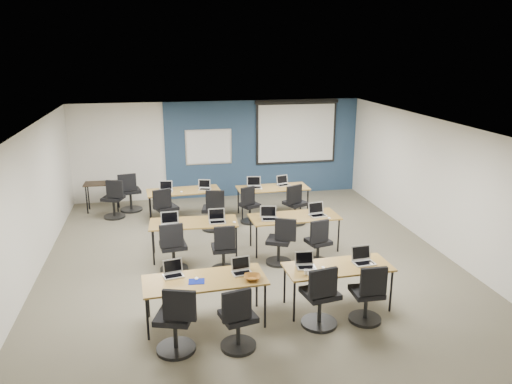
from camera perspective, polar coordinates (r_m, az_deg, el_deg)
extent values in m
cube|color=#6B6354|center=(10.18, -0.92, -7.60)|extent=(8.00, 9.00, 0.02)
cube|color=white|center=(9.41, -1.00, 7.61)|extent=(8.00, 9.00, 0.02)
cube|color=beige|center=(14.03, -4.23, 4.85)|extent=(8.00, 0.04, 2.70)
cube|color=beige|center=(5.66, 7.36, -13.13)|extent=(8.00, 0.04, 2.70)
cube|color=beige|center=(9.86, -24.51, -1.55)|extent=(0.04, 9.00, 2.70)
cube|color=beige|center=(11.11, 19.80, 0.86)|extent=(0.04, 9.00, 2.70)
cube|color=#3D5977|center=(14.21, 0.81, 5.03)|extent=(5.50, 0.04, 2.70)
cube|color=silver|center=(13.91, -5.43, 5.14)|extent=(1.28, 0.02, 0.98)
cube|color=white|center=(13.90, -5.43, 5.13)|extent=(1.20, 0.02, 0.90)
cube|color=black|center=(14.29, 4.63, 6.88)|extent=(2.32, 0.03, 1.82)
cube|color=white|center=(14.29, 4.63, 6.72)|extent=(2.20, 0.02, 1.62)
cylinder|color=black|center=(14.17, 4.72, 10.23)|extent=(2.40, 0.10, 0.10)
cube|color=brown|center=(7.72, -5.89, -9.98)|extent=(1.86, 0.77, 0.03)
cylinder|color=black|center=(7.58, -12.31, -13.92)|extent=(0.04, 0.04, 0.70)
cylinder|color=black|center=(7.71, 1.04, -12.97)|extent=(0.04, 0.04, 0.70)
cylinder|color=black|center=(8.16, -12.25, -11.64)|extent=(0.04, 0.04, 0.70)
cylinder|color=black|center=(8.28, 0.07, -10.80)|extent=(0.04, 0.04, 0.70)
cube|color=#945E3C|center=(8.21, 9.35, -8.45)|extent=(1.72, 0.72, 0.03)
cylinder|color=black|center=(7.89, 4.39, -12.32)|extent=(0.04, 0.04, 0.70)
cylinder|color=black|center=(8.42, 15.17, -10.92)|extent=(0.04, 0.04, 0.70)
cylinder|color=black|center=(8.40, 3.29, -10.41)|extent=(0.04, 0.04, 0.70)
cylinder|color=black|center=(8.90, 13.48, -9.25)|extent=(0.04, 0.04, 0.70)
cube|color=brown|center=(10.13, -7.14, -3.50)|extent=(1.76, 0.73, 0.03)
cylinder|color=black|center=(9.96, -11.66, -6.32)|extent=(0.04, 0.04, 0.70)
cylinder|color=black|center=(10.05, -2.26, -5.75)|extent=(0.04, 0.04, 0.70)
cylinder|color=black|center=(10.52, -11.66, -5.06)|extent=(0.04, 0.04, 0.70)
cylinder|color=black|center=(10.62, -2.78, -4.54)|extent=(0.04, 0.04, 0.70)
cube|color=#A87C3C|center=(10.42, 4.40, -2.84)|extent=(1.85, 0.77, 0.03)
cylinder|color=black|center=(10.06, 0.07, -5.73)|extent=(0.04, 0.04, 0.70)
cylinder|color=black|center=(10.51, 9.41, -4.97)|extent=(0.04, 0.04, 0.70)
cylinder|color=black|center=(10.66, -0.62, -4.44)|extent=(0.04, 0.04, 0.70)
cylinder|color=black|center=(11.08, 8.24, -3.78)|extent=(0.04, 0.04, 0.70)
cube|color=#935D30|center=(12.37, -8.28, 0.12)|extent=(1.77, 0.74, 0.03)
cylinder|color=black|center=(12.17, -12.01, -2.13)|extent=(0.04, 0.04, 0.70)
cylinder|color=black|center=(12.24, -4.28, -1.70)|extent=(0.04, 0.04, 0.70)
cylinder|color=black|center=(12.76, -11.99, -1.27)|extent=(0.04, 0.04, 0.70)
cylinder|color=black|center=(12.83, -4.62, -0.87)|extent=(0.04, 0.04, 0.70)
cube|color=#9A6741|center=(12.50, 1.92, 0.46)|extent=(1.78, 0.74, 0.03)
cylinder|color=black|center=(12.16, -1.58, -1.79)|extent=(0.04, 0.04, 0.70)
cylinder|color=black|center=(12.53, 5.93, -1.32)|extent=(0.04, 0.04, 0.70)
cylinder|color=black|center=(12.74, -2.04, -0.94)|extent=(0.04, 0.04, 0.70)
cylinder|color=black|center=(13.10, 5.14, -0.52)|extent=(0.04, 0.04, 0.70)
cube|color=silver|center=(7.85, -9.43, -9.45)|extent=(0.30, 0.22, 0.02)
cube|color=black|center=(7.83, -9.43, -9.43)|extent=(0.26, 0.13, 0.00)
cube|color=silver|center=(7.91, -9.50, -8.32)|extent=(0.30, 0.06, 0.21)
cube|color=black|center=(7.90, -9.50, -8.34)|extent=(0.26, 0.04, 0.17)
ellipsoid|color=white|center=(7.72, -6.81, -9.77)|extent=(0.07, 0.10, 0.03)
cylinder|color=black|center=(7.46, -9.11, -17.25)|extent=(0.56, 0.56, 0.05)
cylinder|color=black|center=(7.34, -9.19, -15.80)|extent=(0.06, 0.06, 0.49)
cube|color=black|center=(7.19, -9.30, -13.86)|extent=(0.49, 0.49, 0.08)
cube|color=black|center=(6.87, -8.74, -12.69)|extent=(0.45, 0.06, 0.44)
cube|color=#BBBBBB|center=(7.84, -1.60, -9.24)|extent=(0.30, 0.22, 0.02)
cube|color=black|center=(7.82, -1.58, -9.23)|extent=(0.25, 0.13, 0.00)
cube|color=#BBBBBB|center=(7.90, -1.75, -8.12)|extent=(0.30, 0.06, 0.21)
cube|color=black|center=(7.89, -1.74, -8.15)|extent=(0.26, 0.04, 0.17)
ellipsoid|color=white|center=(7.78, -0.05, -9.43)|extent=(0.09, 0.12, 0.04)
cylinder|color=black|center=(7.44, -2.03, -17.13)|extent=(0.52, 0.52, 0.05)
cylinder|color=black|center=(7.33, -2.04, -15.80)|extent=(0.06, 0.06, 0.46)
cube|color=black|center=(7.19, -2.07, -13.99)|extent=(0.46, 0.46, 0.08)
cube|color=black|center=(6.87, -2.22, -12.85)|extent=(0.42, 0.06, 0.44)
cube|color=#A5A5B0|center=(8.06, 5.76, -8.58)|extent=(0.30, 0.22, 0.02)
cube|color=black|center=(8.04, 5.80, -8.56)|extent=(0.25, 0.13, 0.00)
cube|color=#A5A5B0|center=(8.12, 5.54, -7.50)|extent=(0.30, 0.06, 0.21)
cube|color=black|center=(8.11, 5.55, -7.52)|extent=(0.26, 0.04, 0.17)
ellipsoid|color=white|center=(8.09, 7.68, -8.55)|extent=(0.08, 0.11, 0.03)
cylinder|color=black|center=(8.00, 7.21, -14.62)|extent=(0.56, 0.56, 0.05)
cylinder|color=black|center=(7.89, 7.27, -13.24)|extent=(0.06, 0.06, 0.49)
cube|color=black|center=(7.76, 7.34, -11.39)|extent=(0.49, 0.49, 0.08)
cube|color=black|center=(7.43, 7.67, -10.28)|extent=(0.45, 0.06, 0.44)
cube|color=silver|center=(8.36, 12.24, -7.96)|extent=(0.34, 0.25, 0.02)
cube|color=black|center=(8.33, 12.30, -7.94)|extent=(0.29, 0.14, 0.00)
cube|color=silver|center=(8.42, 11.93, -6.79)|extent=(0.34, 0.06, 0.24)
cube|color=black|center=(8.41, 11.96, -6.81)|extent=(0.30, 0.04, 0.19)
ellipsoid|color=white|center=(8.34, 13.05, -8.04)|extent=(0.09, 0.12, 0.04)
cylinder|color=black|center=(8.23, 12.33, -13.97)|extent=(0.51, 0.51, 0.05)
cylinder|color=black|center=(8.13, 12.41, -12.75)|extent=(0.06, 0.06, 0.45)
cube|color=black|center=(8.01, 12.53, -11.09)|extent=(0.45, 0.45, 0.08)
cube|color=black|center=(7.72, 13.29, -9.91)|extent=(0.41, 0.06, 0.44)
cube|color=silver|center=(9.93, -9.78, -3.86)|extent=(0.35, 0.25, 0.02)
cube|color=black|center=(9.91, -9.78, -3.84)|extent=(0.29, 0.15, 0.00)
cube|color=silver|center=(10.01, -9.84, -2.89)|extent=(0.35, 0.06, 0.24)
cube|color=black|center=(10.01, -9.84, -2.90)|extent=(0.30, 0.05, 0.20)
ellipsoid|color=white|center=(9.92, -8.58, -3.82)|extent=(0.06, 0.09, 0.03)
cylinder|color=black|center=(9.78, -9.32, -8.69)|extent=(0.54, 0.54, 0.05)
cylinder|color=black|center=(9.70, -9.37, -7.55)|extent=(0.06, 0.06, 0.47)
cube|color=black|center=(9.59, -9.45, -6.04)|extent=(0.47, 0.47, 0.08)
cube|color=black|center=(9.29, -9.64, -4.94)|extent=(0.43, 0.06, 0.44)
cube|color=#A1A2A9|center=(10.03, -4.43, -3.45)|extent=(0.33, 0.24, 0.02)
cube|color=black|center=(10.01, -4.42, -3.43)|extent=(0.28, 0.14, 0.00)
cube|color=#A1A2A9|center=(10.11, -4.53, -2.53)|extent=(0.33, 0.06, 0.23)
cube|color=black|center=(10.10, -4.53, -2.54)|extent=(0.29, 0.04, 0.19)
ellipsoid|color=white|center=(10.00, -2.48, -3.46)|extent=(0.09, 0.11, 0.04)
cylinder|color=black|center=(9.67, -3.71, -8.79)|extent=(0.48, 0.48, 0.05)
cylinder|color=black|center=(9.60, -3.73, -7.78)|extent=(0.06, 0.06, 0.42)
cube|color=black|center=(9.50, -3.76, -6.39)|extent=(0.42, 0.42, 0.08)
cube|color=black|center=(9.21, -3.61, -5.24)|extent=(0.39, 0.06, 0.44)
cube|color=silver|center=(10.17, 1.57, -3.14)|extent=(0.33, 0.24, 0.02)
cube|color=black|center=(10.14, 1.59, -3.11)|extent=(0.28, 0.14, 0.00)
cube|color=silver|center=(10.25, 1.41, -2.22)|extent=(0.33, 0.06, 0.23)
cube|color=black|center=(10.24, 1.42, -2.24)|extent=(0.29, 0.04, 0.19)
ellipsoid|color=white|center=(10.18, 3.29, -3.13)|extent=(0.07, 0.10, 0.03)
cylinder|color=black|center=(9.97, 2.58, -7.98)|extent=(0.50, 0.50, 0.05)
cylinder|color=black|center=(9.89, 2.60, -6.94)|extent=(0.06, 0.06, 0.45)
cube|color=black|center=(9.79, 2.62, -5.52)|extent=(0.45, 0.45, 0.08)
cube|color=black|center=(9.54, 3.39, -4.33)|extent=(0.41, 0.06, 0.44)
cube|color=#BABAC0|center=(10.46, 7.08, -2.69)|extent=(0.34, 0.25, 0.02)
cube|color=black|center=(10.44, 7.11, -2.66)|extent=(0.29, 0.15, 0.00)
cube|color=#BABAC0|center=(10.54, 6.88, -1.79)|extent=(0.34, 0.06, 0.24)
cube|color=black|center=(10.53, 6.89, -1.80)|extent=(0.30, 0.04, 0.19)
ellipsoid|color=white|center=(10.34, 8.37, -2.96)|extent=(0.06, 0.10, 0.03)
cylinder|color=black|center=(10.03, 7.04, -7.93)|extent=(0.47, 0.47, 0.05)
cylinder|color=black|center=(9.96, 7.07, -6.96)|extent=(0.06, 0.06, 0.42)
cube|color=black|center=(9.86, 7.13, -5.63)|extent=(0.42, 0.42, 0.08)
cube|color=black|center=(9.59, 7.26, -4.50)|extent=(0.38, 0.06, 0.44)
cube|color=silver|center=(12.32, -10.22, 0.09)|extent=(0.32, 0.23, 0.02)
cube|color=black|center=(12.29, -10.22, 0.12)|extent=(0.27, 0.13, 0.00)
cube|color=silver|center=(12.40, -10.26, 0.78)|extent=(0.32, 0.06, 0.22)
cube|color=black|center=(12.40, -10.26, 0.78)|extent=(0.28, 0.04, 0.18)
ellipsoid|color=white|center=(12.21, -8.52, 0.03)|extent=(0.08, 0.10, 0.03)
cylinder|color=black|center=(11.98, -10.13, -3.98)|extent=(0.54, 0.54, 0.05)
cylinder|color=black|center=(11.91, -10.18, -3.02)|extent=(0.06, 0.06, 0.47)
cube|color=black|center=(11.82, -10.25, -1.75)|extent=(0.47, 0.47, 0.08)
cube|color=black|center=(11.54, -10.69, -0.75)|extent=(0.43, 0.06, 0.44)
cube|color=#A5A5AA|center=(12.35, -5.85, 0.31)|extent=(0.30, 0.22, 0.02)
cube|color=black|center=(12.33, -5.85, 0.34)|extent=(0.25, 0.13, 0.00)
cube|color=#A5A5AA|center=(12.43, -5.92, 0.97)|extent=(0.30, 0.06, 0.21)
cube|color=black|center=(12.42, -5.92, 0.96)|extent=(0.26, 0.04, 0.17)
ellipsoid|color=white|center=(12.14, -4.66, 0.07)|extent=(0.08, 0.10, 0.03)
cylinder|color=black|center=(11.77, -4.94, -4.15)|extent=(0.52, 0.52, 0.05)
cylinder|color=black|center=(11.70, -4.96, -3.20)|extent=(0.06, 0.06, 0.46)
cube|color=black|center=(11.61, -5.00, -1.94)|extent=(0.46, 0.46, 0.08)
cube|color=black|center=(11.33, -4.70, -0.90)|extent=(0.42, 0.06, 0.44)
cube|color=#A4A4AC|center=(12.45, -0.13, 0.53)|extent=(0.35, 0.25, 0.02)
cube|color=black|center=(12.42, -0.11, 0.55)|extent=(0.29, 0.15, 0.00)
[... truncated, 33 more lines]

